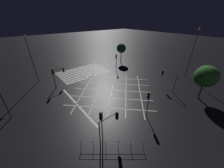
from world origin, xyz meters
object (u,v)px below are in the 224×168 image
at_px(street_lamp_west, 194,47).
at_px(traffic_light_median_north, 148,99).
at_px(traffic_light_nw_cross, 168,76).
at_px(street_tree_near, 121,48).
at_px(traffic_light_sw_main, 116,59).
at_px(street_lamp_far, 30,54).
at_px(traffic_light_se_main, 59,73).
at_px(street_tree_far, 206,76).
at_px(traffic_light_ne_cross, 101,121).
at_px(traffic_light_ne_main, 110,122).
at_px(traffic_light_se_cross, 53,75).

bearing_deg(street_lamp_west, traffic_light_median_north, 7.68).
height_order(traffic_light_nw_cross, street_tree_near, street_tree_near).
bearing_deg(traffic_light_sw_main, traffic_light_nw_cross, 95.17).
height_order(traffic_light_nw_cross, street_lamp_far, street_lamp_far).
distance_m(traffic_light_nw_cross, street_lamp_far, 26.46).
bearing_deg(traffic_light_se_main, street_lamp_west, -30.53).
bearing_deg(street_lamp_far, traffic_light_se_main, 126.14).
bearing_deg(traffic_light_nw_cross, traffic_light_sw_main, 5.17).
height_order(street_lamp_west, street_tree_far, street_lamp_west).
relative_size(street_lamp_far, street_tree_far, 1.62).
height_order(traffic_light_se_main, traffic_light_ne_cross, traffic_light_ne_cross).
relative_size(traffic_light_nw_cross, traffic_light_ne_main, 1.05).
xyz_separation_m(traffic_light_nw_cross, traffic_light_ne_cross, (15.91, 1.56, 0.13)).
bearing_deg(street_tree_near, traffic_light_se_main, 8.72).
xyz_separation_m(traffic_light_sw_main, traffic_light_nw_cross, (-1.19, 13.14, -0.31)).
xyz_separation_m(traffic_light_median_north, traffic_light_ne_cross, (7.02, -0.68, 0.09)).
relative_size(traffic_light_ne_main, street_lamp_far, 0.36).
bearing_deg(traffic_light_se_cross, traffic_light_ne_cross, 1.22).
xyz_separation_m(traffic_light_se_main, street_tree_near, (-19.09, -2.93, 1.57)).
bearing_deg(street_lamp_far, street_tree_near, 175.69).
bearing_deg(traffic_light_se_main, street_lamp_far, 126.14).
xyz_separation_m(street_lamp_west, street_lamp_far, (27.22, -18.68, -0.71)).
bearing_deg(street_lamp_west, traffic_light_ne_main, 5.30).
distance_m(traffic_light_nw_cross, traffic_light_ne_cross, 15.99).
xyz_separation_m(traffic_light_sw_main, traffic_light_se_main, (13.71, -1.08, -0.31)).
distance_m(traffic_light_se_cross, street_lamp_west, 28.68).
bearing_deg(traffic_light_median_north, street_tree_near, -34.00).
bearing_deg(traffic_light_sw_main, traffic_light_se_cross, -0.85).
distance_m(traffic_light_median_north, traffic_light_ne_cross, 7.05).
xyz_separation_m(traffic_light_nw_cross, traffic_light_se_main, (14.90, -14.23, -0.00)).
height_order(street_tree_near, street_tree_far, street_tree_far).
bearing_deg(traffic_light_ne_cross, traffic_light_median_north, -95.56).
xyz_separation_m(traffic_light_nw_cross, traffic_light_median_north, (8.89, 2.24, 0.04)).
bearing_deg(traffic_light_se_cross, traffic_light_sw_main, 89.15).
height_order(traffic_light_ne_cross, street_lamp_far, street_lamp_far).
bearing_deg(traffic_light_se_cross, traffic_light_ne_main, 4.20).
bearing_deg(street_tree_far, traffic_light_nw_cross, -74.98).
relative_size(traffic_light_nw_cross, traffic_light_se_main, 0.99).
bearing_deg(traffic_light_nw_cross, traffic_light_median_north, 104.15).
height_order(traffic_light_nw_cross, street_lamp_west, street_lamp_west).
height_order(traffic_light_se_cross, street_tree_far, street_tree_far).
distance_m(traffic_light_se_cross, street_lamp_far, 6.64).
bearing_deg(street_tree_far, street_tree_near, -97.08).
bearing_deg(street_tree_far, street_lamp_far, -50.76).
bearing_deg(traffic_light_sw_main, traffic_light_median_north, 63.41).
height_order(traffic_light_median_north, street_tree_near, street_tree_near).
relative_size(street_lamp_west, street_tree_far, 1.79).
bearing_deg(traffic_light_nw_cross, street_tree_near, -13.73).
bearing_deg(street_lamp_west, traffic_light_se_main, -30.53).
bearing_deg(street_tree_near, traffic_light_nw_cross, 76.27).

